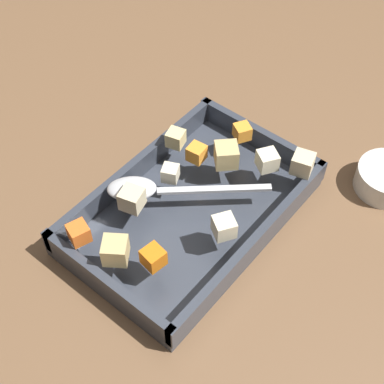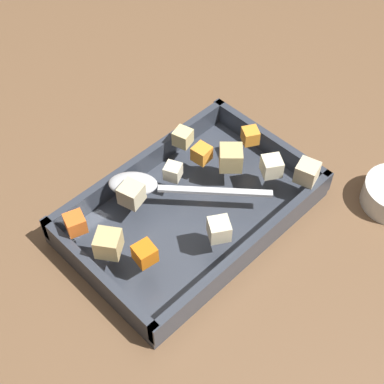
{
  "view_description": "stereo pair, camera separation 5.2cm",
  "coord_description": "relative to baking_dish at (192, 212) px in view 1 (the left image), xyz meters",
  "views": [
    {
      "loc": [
        0.4,
        0.32,
        0.68
      ],
      "look_at": [
        0.01,
        0.0,
        0.06
      ],
      "focal_mm": 52.8,
      "sensor_mm": 36.0,
      "label": 1
    },
    {
      "loc": [
        0.37,
        0.36,
        0.68
      ],
      "look_at": [
        0.01,
        0.0,
        0.06
      ],
      "focal_mm": 52.8,
      "sensor_mm": 36.0,
      "label": 2
    }
  ],
  "objects": [
    {
      "name": "serving_spoon",
      "position": [
        0.04,
        -0.06,
        0.05
      ],
      "size": [
        0.18,
        0.19,
        0.02
      ],
      "rotation": [
        0.0,
        0.0,
        2.3
      ],
      "color": "silver",
      "rests_on": "baking_dish"
    },
    {
      "name": "baking_dish",
      "position": [
        0.0,
        0.0,
        0.0
      ],
      "size": [
        0.36,
        0.23,
        0.05
      ],
      "color": "#333842",
      "rests_on": "ground_plane"
    },
    {
      "name": "ground_plane",
      "position": [
        -0.01,
        -0.0,
        -0.02
      ],
      "size": [
        4.0,
        4.0,
        0.0
      ],
      "primitive_type": "plane",
      "color": "brown"
    },
    {
      "name": "parsnip_chunk_heap_top",
      "position": [
        -0.01,
        -0.05,
        0.05
      ],
      "size": [
        0.03,
        0.03,
        0.02
      ],
      "primitive_type": "cube",
      "rotation": [
        0.0,
        0.0,
        2.01
      ],
      "color": "beige",
      "rests_on": "baking_dish"
    },
    {
      "name": "carrot_chunk_mid_right",
      "position": [
        -0.06,
        -0.04,
        0.05
      ],
      "size": [
        0.03,
        0.03,
        0.02
      ],
      "primitive_type": "cube",
      "rotation": [
        0.0,
        0.0,
        3.25
      ],
      "color": "orange",
      "rests_on": "baking_dish"
    },
    {
      "name": "potato_chunk_mid_left",
      "position": [
        0.02,
        0.07,
        0.05
      ],
      "size": [
        0.04,
        0.04,
        0.03
      ],
      "primitive_type": "cube",
      "rotation": [
        0.0,
        0.0,
        2.58
      ],
      "color": "beige",
      "rests_on": "baking_dish"
    },
    {
      "name": "potato_chunk_corner_se",
      "position": [
        -0.08,
        0.0,
        0.05
      ],
      "size": [
        0.05,
        0.05,
        0.03
      ],
      "primitive_type": "cube",
      "rotation": [
        0.0,
        0.0,
        2.35
      ],
      "color": "tan",
      "rests_on": "baking_dish"
    },
    {
      "name": "potato_chunk_near_spoon",
      "position": [
        0.14,
        -0.01,
        0.05
      ],
      "size": [
        0.05,
        0.05,
        0.03
      ],
      "primitive_type": "cube",
      "rotation": [
        0.0,
        0.0,
        3.76
      ],
      "color": "tan",
      "rests_on": "baking_dish"
    },
    {
      "name": "potato_chunk_back_center",
      "position": [
        0.07,
        -0.05,
        0.05
      ],
      "size": [
        0.04,
        0.04,
        0.03
      ],
      "primitive_type": "cube",
      "rotation": [
        0.0,
        0.0,
        3.41
      ],
      "color": "beige",
      "rests_on": "baking_dish"
    },
    {
      "name": "carrot_chunk_rim_edge",
      "position": [
        0.12,
        0.03,
        0.05
      ],
      "size": [
        0.03,
        0.03,
        0.03
      ],
      "primitive_type": "cube",
      "rotation": [
        0.0,
        0.0,
        2.99
      ],
      "color": "orange",
      "rests_on": "baking_dish"
    },
    {
      "name": "potato_chunk_front_center",
      "position": [
        -0.11,
        0.05,
        0.05
      ],
      "size": [
        0.04,
        0.04,
        0.03
      ],
      "primitive_type": "cube",
      "rotation": [
        0.0,
        0.0,
        4.14
      ],
      "color": "beige",
      "rests_on": "baking_dish"
    },
    {
      "name": "carrot_chunk_far_right",
      "position": [
        -0.14,
        -0.02,
        0.05
      ],
      "size": [
        0.03,
        0.03,
        0.02
      ],
      "primitive_type": "cube",
      "rotation": [
        0.0,
        0.0,
        4.19
      ],
      "color": "orange",
      "rests_on": "baking_dish"
    },
    {
      "name": "potato_chunk_center",
      "position": [
        -0.14,
        0.09,
        0.05
      ],
      "size": [
        0.04,
        0.04,
        0.03
      ],
      "primitive_type": "cube",
      "rotation": [
        0.0,
        0.0,
        3.42
      ],
      "color": "beige",
      "rests_on": "baking_dish"
    },
    {
      "name": "potato_chunk_corner_nw",
      "position": [
        -0.06,
        -0.09,
        0.05
      ],
      "size": [
        0.03,
        0.03,
        0.03
      ],
      "primitive_type": "cube",
      "rotation": [
        0.0,
        0.0,
        4.98
      ],
      "color": "#E0CC89",
      "rests_on": "baking_dish"
    },
    {
      "name": "carrot_chunk_corner_sw",
      "position": [
        0.15,
        -0.07,
        0.05
      ],
      "size": [
        0.03,
        0.03,
        0.03
      ],
      "primitive_type": "cube",
      "rotation": [
        0.0,
        0.0,
        5.96
      ],
      "color": "orange",
      "rests_on": "baking_dish"
    }
  ]
}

